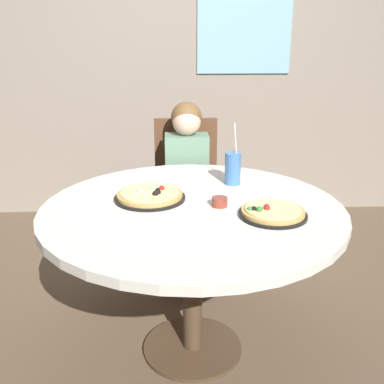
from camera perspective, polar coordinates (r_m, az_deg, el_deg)
The scene contains 9 objects.
ground_plane at distance 2.41m, azimuth 0.05°, elevation -18.66°, with size 8.00×8.00×0.00m, color brown.
wall_with_window at distance 3.81m, azimuth -1.19°, elevation 18.91°, with size 5.20×0.14×2.90m.
dining_table at distance 2.07m, azimuth 0.06°, elevation -4.02°, with size 1.33×1.33×0.75m.
chair_wooden at distance 2.98m, azimuth -0.72°, elevation 0.72°, with size 0.40×0.40×0.95m.
diner_child at distance 2.82m, azimuth -0.57°, elevation -1.35°, with size 0.26×0.41×1.08m.
pizza_veggie at distance 2.13m, azimuth -5.19°, elevation -0.45°, with size 0.33×0.33×0.05m.
pizza_cheese at distance 1.95m, azimuth 9.86°, elevation -2.49°, with size 0.29×0.29×0.05m.
soda_cup at distance 2.32m, azimuth 5.02°, elevation 2.92°, with size 0.08×0.08×0.31m.
sauce_bowl at distance 2.04m, azimuth 3.38°, elevation -1.17°, with size 0.07×0.07×0.04m, color brown.
Camera 1 is at (-0.08, -1.89, 1.49)m, focal length 43.46 mm.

